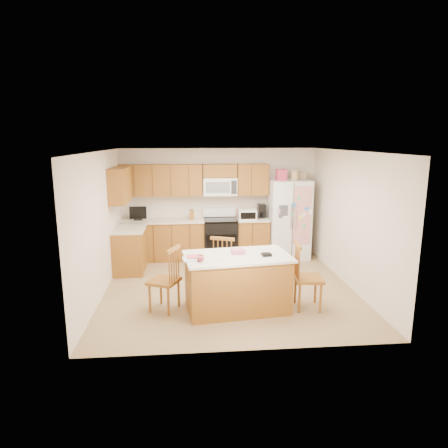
{
  "coord_description": "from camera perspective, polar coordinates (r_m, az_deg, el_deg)",
  "views": [
    {
      "loc": [
        -0.72,
        -6.95,
        2.71
      ],
      "look_at": [
        -0.06,
        0.35,
        1.14
      ],
      "focal_mm": 32.0,
      "sensor_mm": 36.0,
      "label": 1
    }
  ],
  "objects": [
    {
      "name": "stove",
      "position": [
        9.2,
        -0.52,
        -1.99
      ],
      "size": [
        0.76,
        0.65,
        1.13
      ],
      "color": "black",
      "rests_on": "ground"
    },
    {
      "name": "windsor_chair_right",
      "position": [
        6.62,
        11.71,
        -7.54
      ],
      "size": [
        0.49,
        0.51,
        1.09
      ],
      "color": "brown",
      "rests_on": "ground"
    },
    {
      "name": "windsor_chair_back",
      "position": [
        7.16,
        0.12,
        -5.92
      ],
      "size": [
        0.58,
        0.57,
        1.05
      ],
      "color": "brown",
      "rests_on": "ground"
    },
    {
      "name": "windsor_chair_left",
      "position": [
        6.48,
        -8.36,
        -7.99
      ],
      "size": [
        0.58,
        0.59,
        1.06
      ],
      "color": "brown",
      "rests_on": "ground"
    },
    {
      "name": "refrigerator",
      "position": [
        9.29,
        9.21,
        0.83
      ],
      "size": [
        0.9,
        0.79,
        2.04
      ],
      "color": "white",
      "rests_on": "ground"
    },
    {
      "name": "ground",
      "position": [
        7.5,
        0.7,
        -9.11
      ],
      "size": [
        4.5,
        4.5,
        0.0
      ],
      "primitive_type": "plane",
      "color": "olive",
      "rests_on": "ground"
    },
    {
      "name": "cabinetry",
      "position": [
        8.93,
        -6.74,
        0.4
      ],
      "size": [
        3.36,
        1.56,
        2.15
      ],
      "color": "brown",
      "rests_on": "ground"
    },
    {
      "name": "island",
      "position": [
        6.47,
        1.87,
        -8.3
      ],
      "size": [
        1.76,
        1.16,
        1.0
      ],
      "color": "brown",
      "rests_on": "ground"
    },
    {
      "name": "room_shell",
      "position": [
        7.11,
        0.73,
        1.79
      ],
      "size": [
        4.6,
        4.6,
        2.52
      ],
      "color": "beige",
      "rests_on": "ground"
    }
  ]
}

